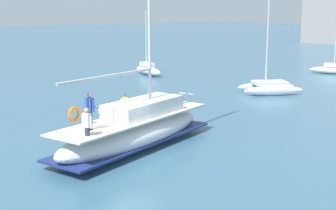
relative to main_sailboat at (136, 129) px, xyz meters
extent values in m
plane|color=#38607A|center=(0.63, -0.88, -0.91)|extent=(400.00, 400.00, 0.00)
ellipsoid|color=silver|center=(0.02, -0.07, -0.21)|extent=(4.98, 9.89, 1.40)
cube|color=navy|center=(0.02, -0.07, -0.52)|extent=(4.95, 9.71, 0.10)
cube|color=beige|center=(0.02, -0.07, 0.53)|extent=(4.66, 9.37, 0.08)
cube|color=silver|center=(-0.18, 0.62, 0.92)|extent=(2.82, 4.62, 0.70)
cylinder|color=#B7B7BC|center=(0.49, -1.68, 2.69)|extent=(1.72, 5.56, 0.12)
cylinder|color=silver|center=(-1.21, 4.17, 1.04)|extent=(0.88, 0.31, 0.06)
torus|color=orange|center=(-0.37, -2.93, 1.04)|extent=(0.33, 0.71, 0.70)
cylinder|color=#33333D|center=(0.83, -2.84, 0.97)|extent=(0.20, 0.20, 0.80)
cube|color=#3351AD|center=(0.83, -2.84, 1.65)|extent=(0.36, 0.28, 0.56)
sphere|color=tan|center=(0.83, -2.84, 2.04)|extent=(0.20, 0.20, 0.20)
cylinder|color=#3351AD|center=(0.61, -2.90, 1.60)|extent=(0.09, 0.09, 0.50)
cylinder|color=#3351AD|center=(1.04, -2.78, 1.60)|extent=(0.09, 0.09, 0.50)
cylinder|color=#33333D|center=(1.55, -3.37, 0.75)|extent=(0.20, 0.20, 0.35)
cube|color=white|center=(1.55, -3.37, 1.20)|extent=(0.36, 0.28, 0.56)
sphere|color=tan|center=(1.55, -3.37, 1.59)|extent=(0.20, 0.20, 0.20)
cylinder|color=white|center=(1.34, -3.44, 1.15)|extent=(0.09, 0.09, 0.50)
cylinder|color=white|center=(1.77, -3.31, 1.15)|extent=(0.09, 0.09, 0.50)
torus|color=silver|center=(0.76, -2.61, 1.19)|extent=(0.75, 0.27, 0.76)
ellipsoid|color=silver|center=(-4.71, 16.04, -0.53)|extent=(2.92, 4.22, 0.76)
ellipsoid|color=silver|center=(-6.19, 16.99, -0.53)|extent=(2.92, 4.22, 0.76)
cube|color=silver|center=(-5.45, 16.52, -0.05)|extent=(2.87, 3.12, 0.24)
cylinder|color=silver|center=(-5.64, 16.22, 3.26)|extent=(0.12, 0.12, 6.38)
ellipsoid|color=silver|center=(-20.28, 15.59, -0.49)|extent=(5.25, 2.12, 0.83)
cube|color=silver|center=(-20.54, 15.64, 0.12)|extent=(2.15, 1.14, 0.40)
cylinder|color=silver|center=(-20.66, 15.66, 2.74)|extent=(0.13, 0.13, 5.63)
ellipsoid|color=white|center=(-9.09, 30.77, -0.56)|extent=(4.39, 2.54, 0.70)
cube|color=white|center=(-8.89, 30.85, -0.01)|extent=(1.85, 1.25, 0.40)
cylinder|color=silver|center=(-8.79, 30.89, 3.08)|extent=(0.12, 0.12, 6.58)
sphere|color=yellow|center=(-8.63, 5.10, -0.68)|extent=(0.74, 0.74, 0.74)
cylinder|color=black|center=(-8.63, 5.10, -0.38)|extent=(0.04, 0.04, 0.60)
camera|label=1|loc=(17.17, -11.80, 5.36)|focal=49.00mm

